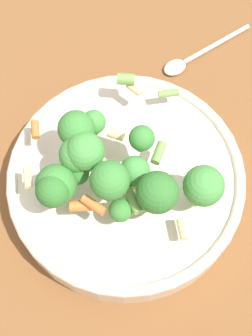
{
  "coord_description": "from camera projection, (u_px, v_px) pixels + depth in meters",
  "views": [
    {
      "loc": [
        -0.22,
        -0.05,
        0.58
      ],
      "look_at": [
        0.0,
        0.0,
        0.07
      ],
      "focal_mm": 50.0,
      "sensor_mm": 36.0,
      "label": 1
    }
  ],
  "objects": [
    {
      "name": "pasta_salad",
      "position": [
        111.0,
        170.0,
        0.52
      ],
      "size": [
        0.2,
        0.24,
        0.09
      ],
      "color": "#8CB766",
      "rests_on": "bowl"
    },
    {
      "name": "spoon",
      "position": [
        192.0,
        58.0,
        0.7
      ],
      "size": [
        0.13,
        0.12,
        0.01
      ],
      "rotation": [
        0.0,
        0.0,
        8.65
      ],
      "color": "silver",
      "rests_on": "ground_plane"
    },
    {
      "name": "ground_plane",
      "position": [
        126.0,
        188.0,
        0.62
      ],
      "size": [
        3.0,
        3.0,
        0.0
      ],
      "primitive_type": "plane",
      "color": "brown"
    },
    {
      "name": "bowl",
      "position": [
        126.0,
        180.0,
        0.6
      ],
      "size": [
        0.3,
        0.3,
        0.05
      ],
      "color": "beige",
      "rests_on": "ground_plane"
    }
  ]
}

